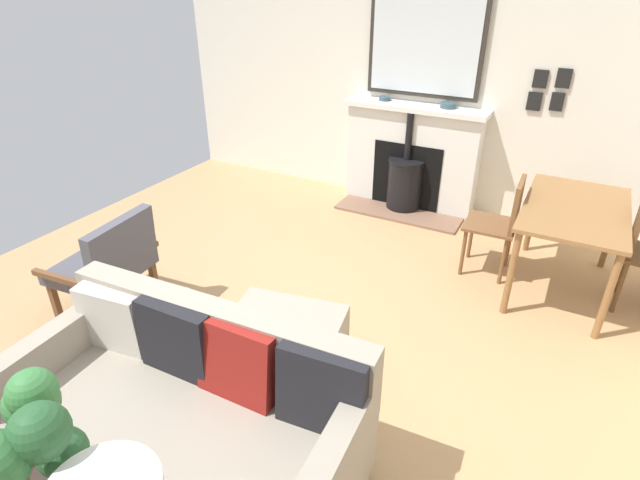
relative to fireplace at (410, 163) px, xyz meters
name	(u,v)px	position (x,y,z in m)	size (l,w,h in m)	color
ground_plane	(249,340)	(2.68, -0.20, -0.50)	(5.81, 5.31, 0.01)	tan
wall_left	(406,69)	(-0.23, -0.20, 0.90)	(0.12, 5.31, 2.78)	silver
fireplace	(410,163)	(0.00, 0.00, 0.00)	(0.63, 1.46, 1.09)	brown
mirror_over_mantel	(425,43)	(-0.14, 0.00, 1.17)	(0.04, 1.14, 1.02)	#2D2823
mantel_bowl_near	(385,98)	(-0.05, -0.34, 0.62)	(0.12, 0.12, 0.04)	#334C56
mantel_bowl_far	(448,105)	(-0.05, 0.32, 0.63)	(0.15, 0.15, 0.05)	#334C56
sofa	(187,416)	(3.65, 0.15, -0.12)	(0.97, 1.77, 0.84)	#B2B2B7
ottoman	(284,342)	(2.83, 0.19, -0.24)	(0.69, 0.79, 0.41)	#B2B2B7
armchair_accent	(109,261)	(2.87, -1.26, -0.05)	(0.73, 0.63, 0.80)	brown
potted_plant	(20,456)	(4.46, 0.41, 0.65)	(0.42, 0.43, 0.64)	silver
dining_table	(574,218)	(0.97, 1.62, 0.14)	(1.19, 0.72, 0.72)	olive
dining_chair_near_fireplace	(502,219)	(0.96, 1.12, 0.01)	(0.41, 0.41, 0.85)	brown
photo_gallery_row	(549,90)	(-0.15, 1.18, 0.84)	(0.02, 0.32, 0.39)	black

